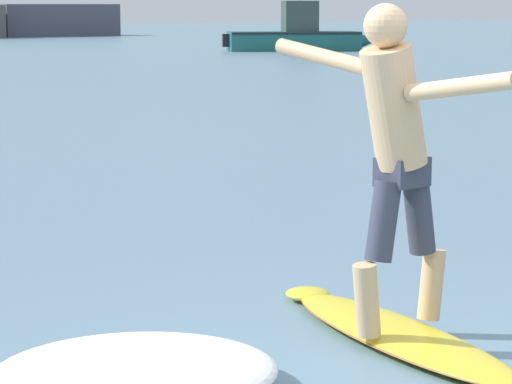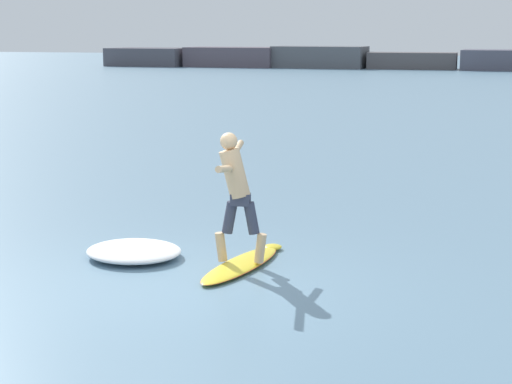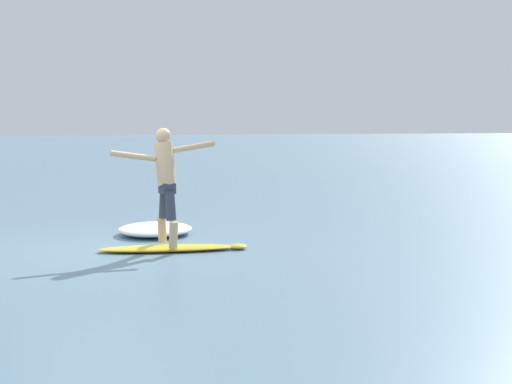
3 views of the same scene
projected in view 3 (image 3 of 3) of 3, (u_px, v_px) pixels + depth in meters
ground_plane at (106, 250)px, 11.01m from camera, size 200.00×200.00×0.00m
surfboard at (170, 248)px, 10.92m from camera, size 0.86×2.33×0.22m
surfer at (166, 176)px, 10.86m from camera, size 0.74×1.67×1.80m
wave_foam_at_tail at (155, 229)px, 12.49m from camera, size 1.73×1.65×0.20m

